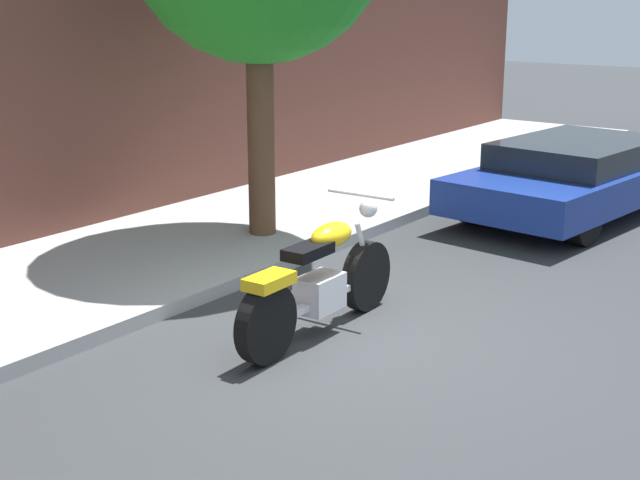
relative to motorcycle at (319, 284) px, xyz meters
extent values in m
plane|color=#303335|center=(0.05, -0.31, -0.47)|extent=(60.00, 60.00, 0.00)
cube|color=#9E9E9E|center=(0.05, 2.80, -0.40)|extent=(25.30, 2.87, 0.14)
cylinder|color=black|center=(0.77, 0.02, -0.13)|extent=(0.68, 0.16, 0.67)
cylinder|color=black|center=(-0.77, -0.03, -0.13)|extent=(0.68, 0.16, 0.67)
cube|color=silver|center=(0.00, 0.00, -0.08)|extent=(0.45, 0.29, 0.32)
cube|color=silver|center=(0.00, 0.00, -0.15)|extent=(1.39, 0.12, 0.06)
ellipsoid|color=yellow|center=(0.18, 0.00, 0.40)|extent=(0.53, 0.28, 0.22)
cube|color=black|center=(-0.18, -0.01, 0.34)|extent=(0.49, 0.25, 0.10)
cube|color=yellow|center=(-0.72, -0.03, 0.22)|extent=(0.45, 0.25, 0.10)
cylinder|color=silver|center=(0.71, 0.02, 0.15)|extent=(0.27, 0.06, 0.58)
cylinder|color=silver|center=(0.65, 0.01, 0.68)|extent=(0.06, 0.70, 0.04)
sphere|color=silver|center=(0.79, 0.02, 0.52)|extent=(0.17, 0.17, 0.17)
cylinder|color=silver|center=(-0.25, 0.15, -0.18)|extent=(0.80, 0.11, 0.09)
cylinder|color=black|center=(7.16, 0.40, -0.15)|extent=(0.66, 0.29, 0.64)
cylinder|color=black|center=(4.35, 0.70, -0.15)|extent=(0.66, 0.29, 0.64)
cylinder|color=black|center=(4.19, -0.83, -0.15)|extent=(0.66, 0.29, 0.64)
cube|color=navy|center=(5.68, -0.22, 0.00)|extent=(4.59, 2.28, 0.45)
cube|color=#1E2328|center=(5.58, -0.21, 0.36)|extent=(2.45, 1.84, 0.40)
cylinder|color=brown|center=(1.95, 2.28, 0.93)|extent=(0.32, 0.32, 2.80)
camera|label=1|loc=(-6.03, -4.44, 2.50)|focal=50.40mm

